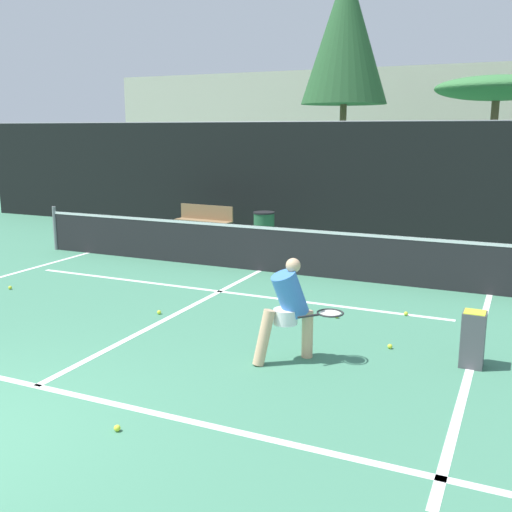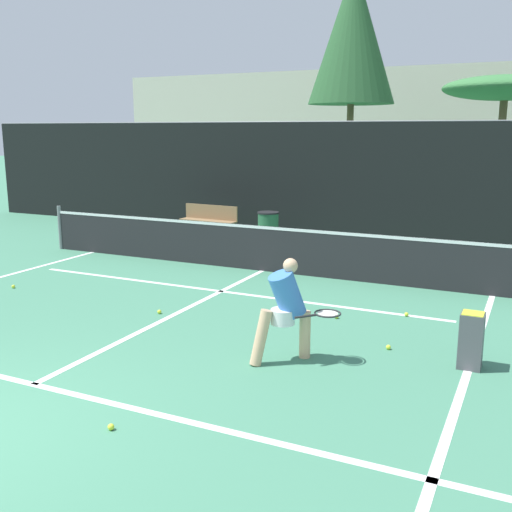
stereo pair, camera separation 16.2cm
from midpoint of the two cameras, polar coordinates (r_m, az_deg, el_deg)
court_baseline_near at (r=7.53m, az=-20.78°, el=-11.51°), size 11.00×0.10×0.01m
court_service_line at (r=10.97m, az=-3.90°, el=-3.38°), size 8.25×0.10×0.01m
court_center_mark at (r=9.84m, az=-7.67°, el=-5.27°), size 0.10×6.33×0.01m
court_sideline_right at (r=8.47m, az=19.53°, el=-8.77°), size 0.10×7.33×0.01m
net at (r=12.43m, az=0.01°, el=0.87°), size 11.09×0.09×1.07m
fence_back at (r=16.31m, az=6.39°, el=7.15°), size 24.00×0.06×3.12m
player_practicing at (r=7.57m, az=2.56°, el=-4.87°), size 1.11×0.85×1.34m
tennis_ball_scattered_0 at (r=9.83m, az=13.63°, el=-5.35°), size 0.07×0.07×0.07m
tennis_ball_scattered_1 at (r=6.27m, az=-13.83°, el=-15.63°), size 0.07×0.07×0.07m
tennis_ball_scattered_2 at (r=9.76m, az=-9.69°, el=-5.30°), size 0.07×0.07×0.07m
tennis_ball_scattered_4 at (r=12.02m, az=-22.73°, el=-2.79°), size 0.07×0.07×0.07m
tennis_ball_scattered_5 at (r=9.50m, az=7.20°, el=-5.70°), size 0.07×0.07×0.07m
tennis_ball_scattered_6 at (r=8.35m, az=12.09°, el=-8.41°), size 0.07×0.07×0.07m
ball_hopper at (r=7.93m, az=19.41°, el=-7.36°), size 0.28×0.28×0.71m
courtside_bench at (r=16.57m, az=-5.20°, el=3.48°), size 1.70×0.49×0.86m
trash_bin at (r=15.60m, az=0.47°, el=2.76°), size 0.56×0.56×0.81m
parked_car at (r=19.40m, az=17.21°, el=4.57°), size 1.85×4.59×1.38m
tree_west at (r=24.35m, az=21.76°, el=14.53°), size 4.43×4.43×4.83m
tree_east at (r=26.01m, az=8.33°, el=20.12°), size 3.53×3.53×9.41m
building_far at (r=32.63m, az=15.89°, el=11.68°), size 36.00×2.40×5.99m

